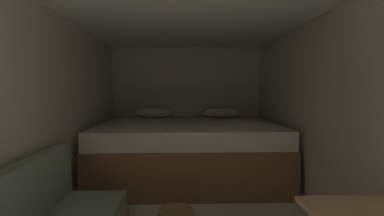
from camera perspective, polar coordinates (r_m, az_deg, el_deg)
The scene contains 4 objects.
wall_back at distance 4.97m, azimuth -1.04°, elevation 0.74°, with size 2.65×0.05×1.98m, color beige.
wall_left at distance 2.72m, azimuth -28.47°, elevation -2.19°, with size 0.05×5.03×1.98m, color beige.
wall_right at distance 2.81m, azimuth 27.72°, elevation -1.99°, with size 0.05×5.03×1.98m, color beige.
bed at distance 4.06m, azimuth -0.75°, elevation -8.42°, with size 2.43×1.87×0.94m.
Camera 1 is at (-0.10, -0.43, 1.25)m, focal length 26.53 mm.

